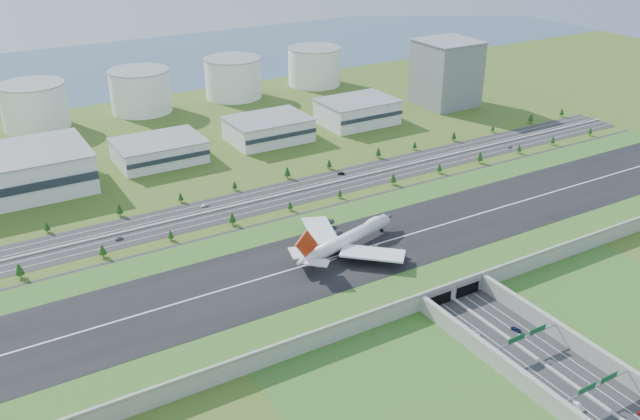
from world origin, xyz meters
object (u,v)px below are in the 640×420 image
boeing_747 (348,239)px  car_5 (341,173)px  office_tower (446,73)px  car_4 (119,238)px  car_6 (509,147)px  fuel_tank_a (34,106)px  car_1 (579,406)px  car_0 (476,333)px  car_2 (516,329)px  car_7 (204,205)px

boeing_747 → car_5: boeing_747 is taller
car_5 → office_tower: bearing=139.6°
car_5 → car_4: bearing=-63.1°
office_tower → car_5: 189.49m
boeing_747 → car_6: bearing=7.2°
fuel_tank_a → car_1: 454.13m
car_0 → car_5: bearing=81.1°
office_tower → car_6: bearing=-105.3°
boeing_747 → car_0: boeing_747 is taller
car_2 → car_5: car_5 is taller
car_4 → car_6: bearing=-98.2°
fuel_tank_a → car_0: 402.02m
fuel_tank_a → car_7: fuel_tank_a is taller
car_5 → car_7: (-97.31, -0.58, -0.06)m
office_tower → fuel_tank_a: 340.18m
car_0 → car_7: 187.44m
car_2 → car_6: (162.55, 167.51, 0.05)m
car_7 → car_0: bearing=15.6°
car_0 → car_1: size_ratio=1.02×
car_6 → fuel_tank_a: bearing=38.9°
car_6 → car_1: bearing=127.1°
fuel_tank_a → car_7: (58.38, -206.14, -16.67)m
office_tower → car_6: size_ratio=10.86×
office_tower → car_7: 278.32m
boeing_747 → car_2: (31.50, -85.89, -13.53)m
car_1 → car_7: size_ratio=1.00×
office_tower → car_0: office_tower is taller
car_2 → car_7: (-68.84, 186.64, 0.06)m
car_0 → car_6: car_0 is taller
fuel_tank_a → car_2: size_ratio=10.59×
office_tower → car_5: (-164.30, -90.57, -26.60)m
office_tower → car_4: (-317.35, -107.11, -26.64)m
car_5 → car_6: size_ratio=0.93×
car_0 → car_4: car_0 is taller
car_1 → car_6: car_1 is taller
boeing_747 → car_6: size_ratio=13.90×
car_2 → car_7: bearing=-77.7°
office_tower → car_2: bearing=-124.8°
fuel_tank_a → boeing_747: 321.49m
boeing_747 → car_0: bearing=-94.9°
car_4 → car_2: bearing=-151.4°
car_4 → car_6: 287.14m
boeing_747 → car_1: boeing_747 is taller
boeing_747 → car_4: bearing=122.1°
car_5 → boeing_747: bearing=-9.8°
car_1 → car_6: 278.75m
boeing_747 → car_2: size_ratio=14.91×
car_0 → car_1: bearing=-83.7°
office_tower → car_2: (-192.78, -277.78, -26.72)m
car_1 → car_2: 49.51m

